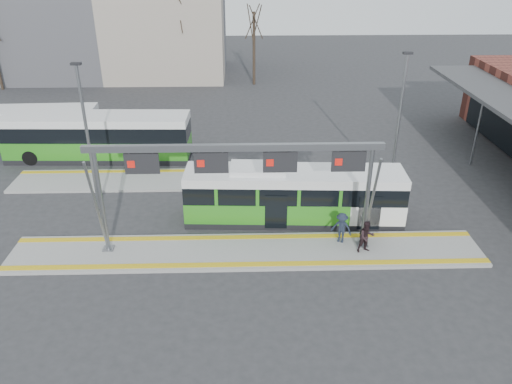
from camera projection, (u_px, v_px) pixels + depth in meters
ground at (247, 253)px, 23.42m from camera, size 120.00×120.00×0.00m
platform_main at (247, 252)px, 23.39m from camera, size 22.00×3.00×0.15m
platform_second at (180, 180)px, 30.43m from camera, size 20.00×3.00×0.15m
tactile_main at (247, 250)px, 23.35m from camera, size 22.00×2.65×0.02m
tactile_second at (182, 171)px, 31.41m from camera, size 20.00×0.35×0.02m
gantry at (238, 167)px, 21.70m from camera, size 13.00×1.68×5.20m
hero_bus at (293, 196)px, 25.63m from camera, size 11.19×2.90×3.05m
bg_bus_green at (98, 137)px, 32.94m from camera, size 12.13×2.96×3.01m
bg_bus_blue at (17, 129)px, 34.66m from camera, size 11.03×2.80×2.86m
passenger_a at (365, 227)px, 23.67m from camera, size 0.69×0.63×1.58m
passenger_b at (366, 237)px, 22.92m from camera, size 0.89×0.77×1.58m
passenger_c at (341, 228)px, 23.68m from camera, size 1.15×0.97×1.55m
tree_left at (183, 11)px, 47.32m from camera, size 1.40×1.40×9.37m
tree_mid at (254, 22)px, 48.16m from camera, size 1.40×1.40×7.97m
lamp_west at (88, 136)px, 25.43m from camera, size 0.50×0.25×7.93m
lamp_east at (399, 121)px, 27.58m from camera, size 0.50×0.25×7.95m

